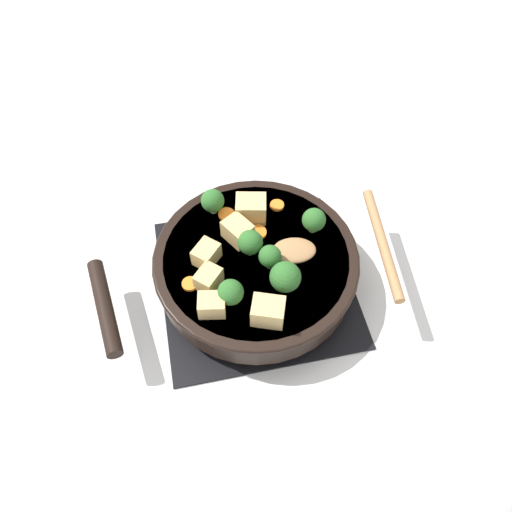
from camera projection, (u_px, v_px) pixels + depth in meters
name	position (u px, v px, depth m)	size (l,w,h in m)	color
ground_plane	(256.00, 283.00, 0.83)	(2.40, 2.40, 0.00)	silver
front_burner_grate	(256.00, 279.00, 0.82)	(0.31, 0.31, 0.03)	black
skillet_pan	(255.00, 265.00, 0.79)	(0.32, 0.42, 0.05)	black
wooden_spoon	(342.00, 246.00, 0.77)	(0.21, 0.19, 0.02)	#A87A4C
tofu_cube_center_large	(238.00, 231.00, 0.77)	(0.04, 0.03, 0.03)	#DBB770
tofu_cube_near_handle	(268.00, 311.00, 0.69)	(0.05, 0.04, 0.04)	#DBB770
tofu_cube_east_chunk	(251.00, 209.00, 0.80)	(0.05, 0.04, 0.04)	#DBB770
tofu_cube_west_chunk	(206.00, 254.00, 0.75)	(0.04, 0.03, 0.03)	#DBB770
tofu_cube_back_piece	(212.00, 305.00, 0.70)	(0.04, 0.03, 0.03)	#DBB770
tofu_cube_front_piece	(208.00, 279.00, 0.73)	(0.04, 0.03, 0.03)	#DBB770
broccoli_floret_near_spoon	(270.00, 257.00, 0.74)	(0.03, 0.03, 0.04)	#709956
broccoli_floret_center_top	(314.00, 220.00, 0.78)	(0.04, 0.04, 0.04)	#709956
broccoli_floret_east_rim	(213.00, 201.00, 0.80)	(0.04, 0.04, 0.04)	#709956
broccoli_floret_west_rim	(231.00, 293.00, 0.70)	(0.04, 0.04, 0.05)	#709956
broccoli_floret_north_edge	(285.00, 277.00, 0.71)	(0.05, 0.05, 0.05)	#709956
broccoli_floret_south_cluster	(250.00, 243.00, 0.75)	(0.04, 0.04, 0.05)	#709956
carrot_slice_orange_thin	(277.00, 205.00, 0.82)	(0.02, 0.02, 0.01)	orange
carrot_slice_near_center	(257.00, 232.00, 0.79)	(0.03, 0.03, 0.01)	orange
carrot_slice_edge_slice	(190.00, 284.00, 0.74)	(0.02, 0.02, 0.01)	orange
carrot_slice_under_broccoli	(226.00, 215.00, 0.81)	(0.03, 0.03, 0.01)	orange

